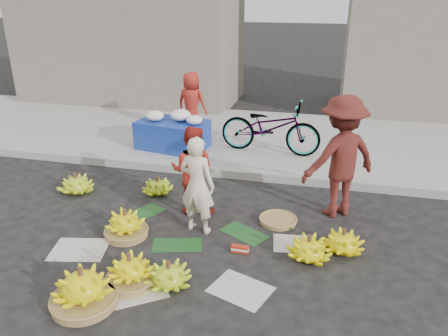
% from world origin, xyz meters
% --- Properties ---
extents(ground, '(80.00, 80.00, 0.00)m').
position_xyz_m(ground, '(0.00, 0.00, 0.00)').
color(ground, black).
rests_on(ground, ground).
extents(curb, '(40.00, 0.25, 0.15)m').
position_xyz_m(curb, '(0.00, 2.20, 0.07)').
color(curb, '#999691').
rests_on(curb, ground).
extents(sidewalk, '(40.00, 4.00, 0.12)m').
position_xyz_m(sidewalk, '(0.00, 4.30, 0.06)').
color(sidewalk, '#999691').
rests_on(sidewalk, ground).
extents(building_left, '(6.00, 3.00, 4.00)m').
position_xyz_m(building_left, '(-4.00, 7.20, 2.00)').
color(building_left, gray).
rests_on(building_left, sidewalk).
extents(newspaper_scatter, '(3.20, 1.80, 0.00)m').
position_xyz_m(newspaper_scatter, '(0.00, -0.80, 0.00)').
color(newspaper_scatter, beige).
rests_on(newspaper_scatter, ground).
extents(banana_leaves, '(2.00, 1.00, 0.00)m').
position_xyz_m(banana_leaves, '(-0.10, 0.20, 0.00)').
color(banana_leaves, '#16441B').
rests_on(banana_leaves, ground).
extents(banana_bunch_0, '(0.61, 0.61, 0.41)m').
position_xyz_m(banana_bunch_0, '(-0.85, -0.14, 0.17)').
color(banana_bunch_0, olive).
rests_on(banana_bunch_0, ground).
extents(banana_bunch_1, '(0.56, 0.56, 0.40)m').
position_xyz_m(banana_bunch_1, '(-0.34, -1.09, 0.17)').
color(banana_bunch_1, olive).
rests_on(banana_bunch_1, ground).
extents(banana_bunch_2, '(0.81, 0.81, 0.47)m').
position_xyz_m(banana_bunch_2, '(-0.67, -1.54, 0.20)').
color(banana_bunch_2, olive).
rests_on(banana_bunch_2, ground).
extents(banana_bunch_3, '(0.64, 0.64, 0.33)m').
position_xyz_m(banana_bunch_3, '(0.09, -1.02, 0.14)').
color(banana_bunch_3, '#8EB71A').
rests_on(banana_bunch_3, ground).
extents(banana_bunch_4, '(0.63, 0.63, 0.34)m').
position_xyz_m(banana_bunch_4, '(1.60, -0.11, 0.15)').
color(banana_bunch_4, '#F8EF0C').
rests_on(banana_bunch_4, ground).
extents(banana_bunch_5, '(0.59, 0.59, 0.34)m').
position_xyz_m(banana_bunch_5, '(2.01, 0.16, 0.15)').
color(banana_bunch_5, '#F8EF0C').
rests_on(banana_bunch_5, ground).
extents(banana_bunch_6, '(0.59, 0.59, 0.36)m').
position_xyz_m(banana_bunch_6, '(-2.24, 0.92, 0.16)').
color(banana_bunch_6, '#8EB71A').
rests_on(banana_bunch_6, ground).
extents(banana_bunch_7, '(0.48, 0.48, 0.31)m').
position_xyz_m(banana_bunch_7, '(-0.93, 1.21, 0.13)').
color(banana_bunch_7, '#8EB71A').
rests_on(banana_bunch_7, ground).
extents(basket_spare, '(0.68, 0.68, 0.06)m').
position_xyz_m(basket_spare, '(1.12, 0.72, 0.03)').
color(basket_spare, olive).
rests_on(basket_spare, ground).
extents(incense_stack, '(0.22, 0.08, 0.09)m').
position_xyz_m(incense_stack, '(0.74, -0.17, 0.05)').
color(incense_stack, red).
rests_on(incense_stack, ground).
extents(vendor_cream, '(0.55, 0.41, 1.37)m').
position_xyz_m(vendor_cream, '(0.06, 0.25, 0.69)').
color(vendor_cream, '#F5E8CE').
rests_on(vendor_cream, ground).
extents(vendor_red, '(0.68, 0.55, 1.35)m').
position_xyz_m(vendor_red, '(-0.17, 0.75, 0.67)').
color(vendor_red, red).
rests_on(vendor_red, ground).
extents(man_striped, '(1.34, 1.21, 1.80)m').
position_xyz_m(man_striped, '(1.91, 1.21, 0.90)').
color(man_striped, maroon).
rests_on(man_striped, ground).
extents(flower_table, '(1.47, 1.06, 0.78)m').
position_xyz_m(flower_table, '(-1.32, 3.07, 0.44)').
color(flower_table, navy).
rests_on(flower_table, sidewalk).
extents(grey_bucket, '(0.32, 0.32, 0.36)m').
position_xyz_m(grey_bucket, '(-1.92, 3.29, 0.30)').
color(grey_bucket, gray).
rests_on(grey_bucket, sidewalk).
extents(flower_vendor, '(0.73, 0.53, 1.37)m').
position_xyz_m(flower_vendor, '(-1.23, 4.08, 0.81)').
color(flower_vendor, red).
rests_on(flower_vendor, sidewalk).
extents(bicycle, '(0.84, 2.01, 1.03)m').
position_xyz_m(bicycle, '(0.62, 3.28, 0.64)').
color(bicycle, gray).
rests_on(bicycle, sidewalk).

